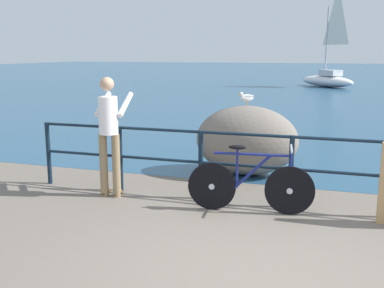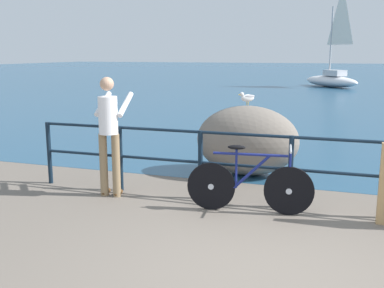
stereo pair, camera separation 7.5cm
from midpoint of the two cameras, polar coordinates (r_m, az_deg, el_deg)
ground_plane at (r=24.15m, az=16.93°, el=5.77°), size 120.00×120.00×0.10m
sea_surface at (r=52.18m, az=17.83°, el=8.55°), size 120.00×90.00×0.01m
promenade_railing at (r=6.35m, az=12.65°, el=-2.42°), size 7.84×0.07×1.02m
bicycle at (r=6.14m, az=7.63°, el=-5.05°), size 1.69×0.48×0.92m
person_at_railing at (r=6.77m, az=-10.06°, el=1.65°), size 0.48×0.65×1.78m
breakwater_boulder_main at (r=8.00m, az=7.22°, el=0.44°), size 1.80×1.21×1.22m
seagull at (r=7.99m, az=7.26°, el=5.86°), size 0.29×0.28×0.23m
sailboat at (r=29.93m, az=17.26°, el=8.21°), size 3.94×4.11×6.16m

